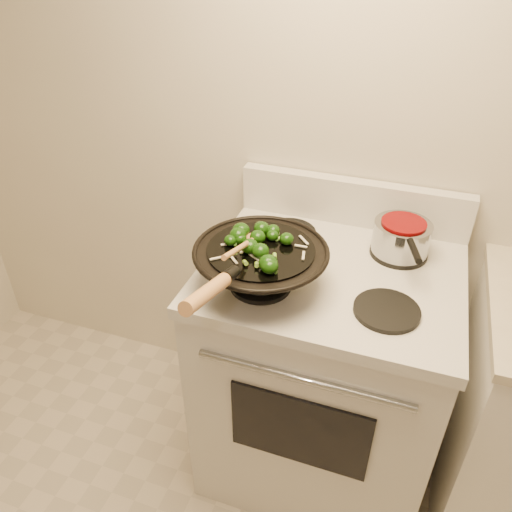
% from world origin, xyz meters
% --- Properties ---
extents(stove, '(0.78, 0.67, 1.08)m').
position_xyz_m(stove, '(-0.00, 1.17, 0.47)').
color(stove, silver).
rests_on(stove, ground).
extents(wok, '(0.38, 0.63, 0.26)m').
position_xyz_m(wok, '(-0.18, 1.02, 1.00)').
color(wok, black).
rests_on(wok, stove).
extents(stirfry, '(0.24, 0.23, 0.04)m').
position_xyz_m(stirfry, '(-0.19, 1.02, 1.07)').
color(stirfry, '#103207').
rests_on(stirfry, wok).
extents(wooden_spoon, '(0.06, 0.25, 0.09)m').
position_xyz_m(wooden_spoon, '(-0.21, 0.99, 1.08)').
color(wooden_spoon, '#B67D47').
rests_on(wooden_spoon, wok).
extents(saucepan, '(0.18, 0.28, 0.10)m').
position_xyz_m(saucepan, '(0.18, 1.32, 0.99)').
color(saucepan, '#979BA0').
rests_on(saucepan, stove).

